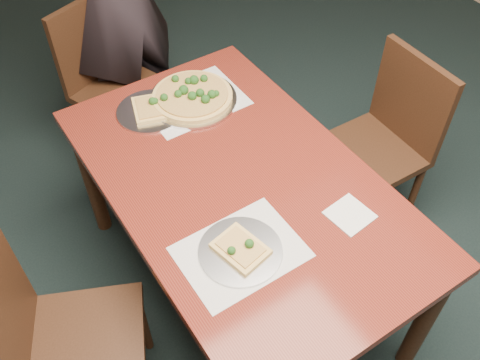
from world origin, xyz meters
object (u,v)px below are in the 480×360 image
chair_left (56,339)px  pizza_pan (193,96)px  slice_plate_far (150,110)px  chair_far (110,77)px  slice_plate_near (241,250)px  chair_right (385,137)px  dining_table (240,196)px

chair_left → pizza_pan: bearing=-32.2°
slice_plate_far → pizza_pan: bearing=-10.4°
chair_far → slice_plate_near: 1.45m
chair_right → chair_far: bearing=-140.3°
dining_table → slice_plate_far: (-0.10, 0.53, 0.10)m
slice_plate_near → dining_table: bearing=57.0°
chair_right → pizza_pan: (-0.75, 0.47, 0.26)m
pizza_pan → chair_left: bearing=-146.7°
dining_table → chair_far: chair_far is taller
chair_far → slice_plate_far: bearing=-114.7°
chair_far → chair_left: size_ratio=1.00×
dining_table → slice_plate_far: 0.55m
chair_right → slice_plate_near: bearing=-71.8°
dining_table → slice_plate_near: 0.34m
chair_far → pizza_pan: size_ratio=2.40×
dining_table → chair_left: chair_left is taller
chair_far → chair_right: (0.88, -1.13, 0.00)m
chair_right → pizza_pan: size_ratio=2.40×
chair_left → chair_right: 1.64m
pizza_pan → dining_table: bearing=-99.6°
chair_left → slice_plate_far: chair_left is taller
slice_plate_far → dining_table: bearing=-79.1°
dining_table → pizza_pan: bearing=80.4°
dining_table → chair_left: bearing=-173.7°
pizza_pan → slice_plate_far: bearing=169.6°
dining_table → chair_right: size_ratio=1.65×
chair_far → chair_left: 1.46m
dining_table → pizza_pan: pizza_pan is taller
chair_left → slice_plate_near: bearing=-81.6°
dining_table → chair_far: size_ratio=1.65×
chair_far → chair_left: (-0.75, -1.24, 0.00)m
pizza_pan → slice_plate_far: (-0.19, 0.03, -0.01)m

